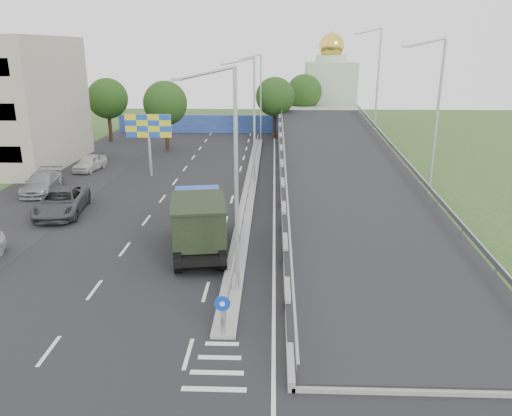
{
  "coord_description": "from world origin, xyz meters",
  "views": [
    {
      "loc": [
        1.92,
        -14.99,
        10.94
      ],
      "look_at": [
        0.94,
        12.19,
        2.2
      ],
      "focal_mm": 35.0,
      "sensor_mm": 36.0,
      "label": 1
    }
  ],
  "objects_px": {
    "dump_truck": "(198,221)",
    "sign_bollard": "(223,315)",
    "parked_car_c": "(61,202)",
    "parked_car_e": "(90,163)",
    "lamp_post_near": "(232,172)",
    "church": "(330,88)",
    "lamp_post_far": "(259,93)",
    "lamp_post_mid": "(252,114)",
    "billboard": "(148,130)",
    "parked_car_d": "(42,183)"
  },
  "relations": [
    {
      "from": "parked_car_e",
      "to": "billboard",
      "type": "bearing_deg",
      "value": -9.09
    },
    {
      "from": "lamp_post_far",
      "to": "parked_car_e",
      "type": "bearing_deg",
      "value": -133.83
    },
    {
      "from": "dump_truck",
      "to": "sign_bollard",
      "type": "bearing_deg",
      "value": -85.28
    },
    {
      "from": "parked_car_c",
      "to": "parked_car_e",
      "type": "relative_size",
      "value": 1.45
    },
    {
      "from": "lamp_post_far",
      "to": "parked_car_c",
      "type": "height_order",
      "value": "lamp_post_far"
    },
    {
      "from": "lamp_post_far",
      "to": "parked_car_e",
      "type": "height_order",
      "value": "lamp_post_far"
    },
    {
      "from": "lamp_post_far",
      "to": "parked_car_c",
      "type": "distance_m",
      "value": 31.83
    },
    {
      "from": "church",
      "to": "parked_car_d",
      "type": "distance_m",
      "value": 46.06
    },
    {
      "from": "lamp_post_mid",
      "to": "parked_car_d",
      "type": "bearing_deg",
      "value": -168.02
    },
    {
      "from": "lamp_post_near",
      "to": "parked_car_e",
      "type": "bearing_deg",
      "value": 122.62
    },
    {
      "from": "dump_truck",
      "to": "parked_car_c",
      "type": "distance_m",
      "value": 12.12
    },
    {
      "from": "parked_car_d",
      "to": "billboard",
      "type": "bearing_deg",
      "value": 29.76
    },
    {
      "from": "lamp_post_near",
      "to": "lamp_post_mid",
      "type": "height_order",
      "value": "same"
    },
    {
      "from": "sign_bollard",
      "to": "lamp_post_near",
      "type": "relative_size",
      "value": 0.17
    },
    {
      "from": "lamp_post_near",
      "to": "church",
      "type": "height_order",
      "value": "church"
    },
    {
      "from": "lamp_post_near",
      "to": "dump_truck",
      "type": "bearing_deg",
      "value": 114.64
    },
    {
      "from": "lamp_post_mid",
      "to": "dump_truck",
      "type": "bearing_deg",
      "value": -98.95
    },
    {
      "from": "lamp_post_near",
      "to": "church",
      "type": "relative_size",
      "value": 0.73
    },
    {
      "from": "parked_car_e",
      "to": "lamp_post_mid",
      "type": "bearing_deg",
      "value": -5.94
    },
    {
      "from": "church",
      "to": "lamp_post_far",
      "type": "bearing_deg",
      "value": -125.24
    },
    {
      "from": "church",
      "to": "parked_car_d",
      "type": "relative_size",
      "value": 2.53
    },
    {
      "from": "church",
      "to": "dump_truck",
      "type": "distance_m",
      "value": 50.52
    },
    {
      "from": "lamp_post_mid",
      "to": "church",
      "type": "height_order",
      "value": "church"
    },
    {
      "from": "sign_bollard",
      "to": "billboard",
      "type": "xyz_separation_m",
      "value": [
        -9.0,
        25.83,
        3.15
      ]
    },
    {
      "from": "church",
      "to": "lamp_post_near",
      "type": "bearing_deg",
      "value": -100.38
    },
    {
      "from": "lamp_post_near",
      "to": "billboard",
      "type": "height_order",
      "value": "lamp_post_near"
    },
    {
      "from": "sign_bollard",
      "to": "lamp_post_near",
      "type": "xyz_separation_m",
      "value": [
        0.11,
        3.83,
        4.77
      ]
    },
    {
      "from": "parked_car_c",
      "to": "billboard",
      "type": "bearing_deg",
      "value": 62.73
    },
    {
      "from": "sign_bollard",
      "to": "dump_truck",
      "type": "bearing_deg",
      "value": 104.04
    },
    {
      "from": "lamp_post_mid",
      "to": "dump_truck",
      "type": "xyz_separation_m",
      "value": [
        -2.34,
        -14.89,
        -4.04
      ]
    },
    {
      "from": "lamp_post_near",
      "to": "billboard",
      "type": "bearing_deg",
      "value": 112.49
    },
    {
      "from": "parked_car_c",
      "to": "parked_car_d",
      "type": "relative_size",
      "value": 1.13
    },
    {
      "from": "billboard",
      "to": "dump_truck",
      "type": "xyz_separation_m",
      "value": [
        6.77,
        -16.89,
        -2.42
      ]
    },
    {
      "from": "billboard",
      "to": "parked_car_c",
      "type": "distance_m",
      "value": 11.82
    },
    {
      "from": "sign_bollard",
      "to": "parked_car_d",
      "type": "xyz_separation_m",
      "value": [
        -16.37,
        20.33,
        -0.24
      ]
    },
    {
      "from": "dump_truck",
      "to": "lamp_post_near",
      "type": "bearing_deg",
      "value": -74.67
    },
    {
      "from": "church",
      "to": "parked_car_e",
      "type": "xyz_separation_m",
      "value": [
        -25.25,
        -30.0,
        -4.58
      ]
    },
    {
      "from": "lamp_post_far",
      "to": "dump_truck",
      "type": "xyz_separation_m",
      "value": [
        -2.34,
        -34.89,
        -4.04
      ]
    },
    {
      "from": "lamp_post_mid",
      "to": "parked_car_d",
      "type": "relative_size",
      "value": 1.85
    },
    {
      "from": "dump_truck",
      "to": "church",
      "type": "bearing_deg",
      "value": 66.64
    },
    {
      "from": "lamp_post_mid",
      "to": "lamp_post_far",
      "type": "bearing_deg",
      "value": 90.0
    },
    {
      "from": "sign_bollard",
      "to": "parked_car_e",
      "type": "distance_m",
      "value": 31.73
    },
    {
      "from": "lamp_post_near",
      "to": "billboard",
      "type": "distance_m",
      "value": 23.87
    },
    {
      "from": "lamp_post_far",
      "to": "parked_car_c",
      "type": "bearing_deg",
      "value": -113.93
    },
    {
      "from": "billboard",
      "to": "parked_car_e",
      "type": "distance_m",
      "value": 7.42
    },
    {
      "from": "parked_car_c",
      "to": "lamp_post_far",
      "type": "bearing_deg",
      "value": 57.54
    },
    {
      "from": "sign_bollard",
      "to": "parked_car_c",
      "type": "bearing_deg",
      "value": 129.97
    },
    {
      "from": "parked_car_e",
      "to": "lamp_post_near",
      "type": "bearing_deg",
      "value": -48.72
    },
    {
      "from": "dump_truck",
      "to": "billboard",
      "type": "bearing_deg",
      "value": 102.52
    },
    {
      "from": "lamp_post_mid",
      "to": "parked_car_c",
      "type": "distance_m",
      "value": 16.23
    }
  ]
}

